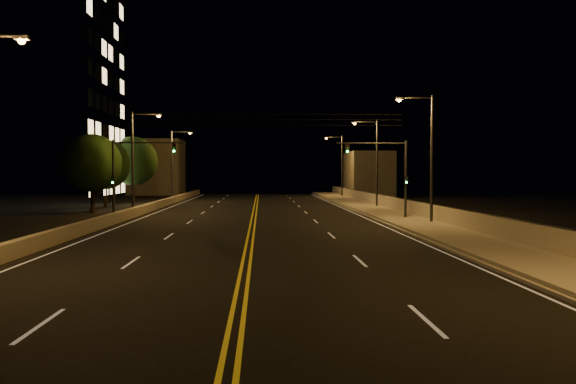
{
  "coord_description": "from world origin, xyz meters",
  "views": [
    {
      "loc": [
        0.58,
        -11.55,
        3.53
      ],
      "look_at": [
        2.0,
        18.0,
        2.5
      ],
      "focal_mm": 35.0,
      "sensor_mm": 36.0,
      "label": 1
    }
  ],
  "objects_px": {
    "streetlight_3": "(340,162)",
    "traffic_signal_right": "(392,170)",
    "tree_1": "(105,165)",
    "tree_2": "(133,161)",
    "streetlight_5": "(136,155)",
    "traffic_signal_left": "(128,170)",
    "streetlight_2": "(374,157)",
    "streetlight_6": "(174,160)",
    "tree_0": "(92,163)",
    "streetlight_1": "(428,150)"
  },
  "relations": [
    {
      "from": "tree_0",
      "to": "streetlight_6",
      "type": "bearing_deg",
      "value": 76.66
    },
    {
      "from": "streetlight_2",
      "to": "traffic_signal_left",
      "type": "xyz_separation_m",
      "value": [
        -20.28,
        -13.92,
        -1.28
      ]
    },
    {
      "from": "streetlight_1",
      "to": "streetlight_3",
      "type": "distance_m",
      "value": 40.98
    },
    {
      "from": "streetlight_5",
      "to": "tree_2",
      "type": "xyz_separation_m",
      "value": [
        -4.43,
        18.56,
        -0.13
      ]
    },
    {
      "from": "streetlight_5",
      "to": "traffic_signal_left",
      "type": "xyz_separation_m",
      "value": [
        1.14,
        -7.7,
        -1.28
      ]
    },
    {
      "from": "streetlight_1",
      "to": "tree_0",
      "type": "bearing_deg",
      "value": 152.19
    },
    {
      "from": "streetlight_1",
      "to": "streetlight_2",
      "type": "distance_m",
      "value": 17.48
    },
    {
      "from": "tree_1",
      "to": "streetlight_2",
      "type": "bearing_deg",
      "value": -9.23
    },
    {
      "from": "streetlight_5",
      "to": "tree_2",
      "type": "relative_size",
      "value": 1.11
    },
    {
      "from": "streetlight_3",
      "to": "traffic_signal_left",
      "type": "relative_size",
      "value": 1.47
    },
    {
      "from": "streetlight_5",
      "to": "traffic_signal_left",
      "type": "relative_size",
      "value": 1.47
    },
    {
      "from": "streetlight_3",
      "to": "tree_2",
      "type": "height_order",
      "value": "streetlight_3"
    },
    {
      "from": "traffic_signal_right",
      "to": "streetlight_2",
      "type": "bearing_deg",
      "value": 83.7
    },
    {
      "from": "tree_1",
      "to": "tree_2",
      "type": "xyz_separation_m",
      "value": [
        1.03,
        7.98,
        0.53
      ]
    },
    {
      "from": "streetlight_3",
      "to": "tree_1",
      "type": "relative_size",
      "value": 1.25
    },
    {
      "from": "tree_0",
      "to": "streetlight_2",
      "type": "bearing_deg",
      "value": 8.61
    },
    {
      "from": "streetlight_2",
      "to": "tree_0",
      "type": "xyz_separation_m",
      "value": [
        -25.75,
        -3.9,
        -0.64
      ]
    },
    {
      "from": "streetlight_5",
      "to": "streetlight_6",
      "type": "distance_m",
      "value": 20.6
    },
    {
      "from": "traffic_signal_right",
      "to": "traffic_signal_left",
      "type": "distance_m",
      "value": 18.74
    },
    {
      "from": "streetlight_3",
      "to": "traffic_signal_right",
      "type": "height_order",
      "value": "streetlight_3"
    },
    {
      "from": "streetlight_3",
      "to": "tree_2",
      "type": "relative_size",
      "value": 1.11
    },
    {
      "from": "streetlight_3",
      "to": "tree_0",
      "type": "xyz_separation_m",
      "value": [
        -25.75,
        -27.4,
        -0.64
      ]
    },
    {
      "from": "streetlight_1",
      "to": "streetlight_6",
      "type": "xyz_separation_m",
      "value": [
        -21.41,
        31.87,
        0.0
      ]
    },
    {
      "from": "streetlight_5",
      "to": "tree_0",
      "type": "distance_m",
      "value": 4.96
    },
    {
      "from": "traffic_signal_left",
      "to": "tree_0",
      "type": "relative_size",
      "value": 0.84
    },
    {
      "from": "streetlight_3",
      "to": "streetlight_6",
      "type": "distance_m",
      "value": 23.27
    },
    {
      "from": "tree_0",
      "to": "tree_1",
      "type": "distance_m",
      "value": 8.34
    },
    {
      "from": "traffic_signal_right",
      "to": "traffic_signal_left",
      "type": "xyz_separation_m",
      "value": [
        -18.74,
        0.0,
        0.0
      ]
    },
    {
      "from": "streetlight_3",
      "to": "tree_1",
      "type": "xyz_separation_m",
      "value": [
        -26.88,
        -19.13,
        -0.66
      ]
    },
    {
      "from": "streetlight_5",
      "to": "tree_1",
      "type": "bearing_deg",
      "value": 117.32
    },
    {
      "from": "streetlight_6",
      "to": "streetlight_3",
      "type": "bearing_deg",
      "value": 23.05
    },
    {
      "from": "streetlight_1",
      "to": "tree_2",
      "type": "relative_size",
      "value": 1.11
    },
    {
      "from": "traffic_signal_right",
      "to": "tree_0",
      "type": "xyz_separation_m",
      "value": [
        -24.21,
        10.02,
        0.64
      ]
    },
    {
      "from": "streetlight_2",
      "to": "streetlight_6",
      "type": "relative_size",
      "value": 1.0
    },
    {
      "from": "traffic_signal_left",
      "to": "tree_0",
      "type": "height_order",
      "value": "tree_0"
    },
    {
      "from": "tree_1",
      "to": "streetlight_1",
      "type": "bearing_deg",
      "value": -39.1
    },
    {
      "from": "traffic_signal_left",
      "to": "tree_2",
      "type": "relative_size",
      "value": 0.76
    },
    {
      "from": "streetlight_2",
      "to": "tree_0",
      "type": "bearing_deg",
      "value": -171.39
    },
    {
      "from": "streetlight_2",
      "to": "streetlight_5",
      "type": "xyz_separation_m",
      "value": [
        -21.41,
        -6.21,
        0.0
      ]
    },
    {
      "from": "streetlight_6",
      "to": "traffic_signal_right",
      "type": "bearing_deg",
      "value": -54.92
    },
    {
      "from": "tree_0",
      "to": "tree_2",
      "type": "xyz_separation_m",
      "value": [
        -0.1,
        16.25,
        0.51
      ]
    },
    {
      "from": "streetlight_1",
      "to": "tree_1",
      "type": "bearing_deg",
      "value": 140.9
    },
    {
      "from": "streetlight_2",
      "to": "tree_1",
      "type": "bearing_deg",
      "value": 170.77
    },
    {
      "from": "streetlight_6",
      "to": "tree_1",
      "type": "relative_size",
      "value": 1.25
    },
    {
      "from": "streetlight_2",
      "to": "tree_1",
      "type": "relative_size",
      "value": 1.25
    },
    {
      "from": "streetlight_3",
      "to": "tree_0",
      "type": "distance_m",
      "value": 37.6
    },
    {
      "from": "tree_1",
      "to": "tree_2",
      "type": "relative_size",
      "value": 0.89
    },
    {
      "from": "tree_0",
      "to": "tree_2",
      "type": "relative_size",
      "value": 0.9
    },
    {
      "from": "streetlight_2",
      "to": "traffic_signal_right",
      "type": "bearing_deg",
      "value": -96.3
    },
    {
      "from": "traffic_signal_left",
      "to": "tree_2",
      "type": "height_order",
      "value": "tree_2"
    }
  ]
}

